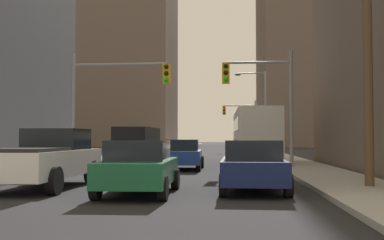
{
  "coord_description": "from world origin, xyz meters",
  "views": [
    {
      "loc": [
        2.45,
        -3.64,
        1.58
      ],
      "look_at": [
        0.0,
        27.34,
        2.82
      ],
      "focal_mm": 43.36,
      "sensor_mm": 36.0,
      "label": 1
    }
  ],
  "objects_px": {
    "city_bus": "(254,133)",
    "traffic_signal_near_left": "(116,89)",
    "pickup_truck_white": "(47,159)",
    "traffic_signal_near_right": "(261,89)",
    "cargo_van_black": "(138,143)",
    "sedan_blue": "(183,154)",
    "sedan_navy": "(253,166)",
    "sedan_green": "(139,167)",
    "traffic_signal_far_right": "(241,117)"
  },
  "relations": [
    {
      "from": "traffic_signal_near_left",
      "to": "traffic_signal_far_right",
      "type": "xyz_separation_m",
      "value": [
        7.22,
        30.83,
        -0.06
      ]
    },
    {
      "from": "sedan_green",
      "to": "traffic_signal_far_right",
      "type": "xyz_separation_m",
      "value": [
        3.96,
        41.25,
        3.28
      ]
    },
    {
      "from": "cargo_van_black",
      "to": "sedan_navy",
      "type": "height_order",
      "value": "cargo_van_black"
    },
    {
      "from": "city_bus",
      "to": "sedan_green",
      "type": "bearing_deg",
      "value": -102.83
    },
    {
      "from": "sedan_blue",
      "to": "traffic_signal_far_right",
      "type": "bearing_deg",
      "value": 83.03
    },
    {
      "from": "sedan_navy",
      "to": "traffic_signal_far_right",
      "type": "relative_size",
      "value": 0.71
    },
    {
      "from": "sedan_blue",
      "to": "pickup_truck_white",
      "type": "bearing_deg",
      "value": -111.21
    },
    {
      "from": "traffic_signal_far_right",
      "to": "traffic_signal_near_right",
      "type": "bearing_deg",
      "value": -89.68
    },
    {
      "from": "traffic_signal_near_right",
      "to": "pickup_truck_white",
      "type": "bearing_deg",
      "value": -129.79
    },
    {
      "from": "traffic_signal_near_right",
      "to": "sedan_blue",
      "type": "bearing_deg",
      "value": 178.88
    },
    {
      "from": "sedan_navy",
      "to": "traffic_signal_near_left",
      "type": "height_order",
      "value": "traffic_signal_near_left"
    },
    {
      "from": "sedan_navy",
      "to": "sedan_blue",
      "type": "distance_m",
      "value": 10.03
    },
    {
      "from": "city_bus",
      "to": "traffic_signal_near_left",
      "type": "xyz_separation_m",
      "value": [
        -7.51,
        -8.22,
        2.18
      ]
    },
    {
      "from": "traffic_signal_far_right",
      "to": "sedan_green",
      "type": "bearing_deg",
      "value": -95.49
    },
    {
      "from": "city_bus",
      "to": "traffic_signal_near_left",
      "type": "distance_m",
      "value": 11.34
    },
    {
      "from": "sedan_green",
      "to": "cargo_van_black",
      "type": "bearing_deg",
      "value": 101.38
    },
    {
      "from": "sedan_green",
      "to": "traffic_signal_far_right",
      "type": "height_order",
      "value": "traffic_signal_far_right"
    },
    {
      "from": "sedan_green",
      "to": "sedan_navy",
      "type": "relative_size",
      "value": 1.0
    },
    {
      "from": "sedan_navy",
      "to": "sedan_blue",
      "type": "bearing_deg",
      "value": 107.5
    },
    {
      "from": "pickup_truck_white",
      "to": "sedan_navy",
      "type": "xyz_separation_m",
      "value": [
        6.5,
        -0.59,
        -0.16
      ]
    },
    {
      "from": "city_bus",
      "to": "sedan_blue",
      "type": "bearing_deg",
      "value": -116.39
    },
    {
      "from": "pickup_truck_white",
      "to": "sedan_blue",
      "type": "relative_size",
      "value": 1.28
    },
    {
      "from": "sedan_navy",
      "to": "sedan_blue",
      "type": "height_order",
      "value": "same"
    },
    {
      "from": "pickup_truck_white",
      "to": "sedan_green",
      "type": "distance_m",
      "value": 3.61
    },
    {
      "from": "traffic_signal_far_right",
      "to": "sedan_blue",
      "type": "bearing_deg",
      "value": -96.97
    },
    {
      "from": "sedan_green",
      "to": "city_bus",
      "type": "bearing_deg",
      "value": 77.17
    },
    {
      "from": "pickup_truck_white",
      "to": "traffic_signal_near_right",
      "type": "height_order",
      "value": "traffic_signal_near_right"
    },
    {
      "from": "city_bus",
      "to": "sedan_navy",
      "type": "relative_size",
      "value": 2.73
    },
    {
      "from": "sedan_blue",
      "to": "traffic_signal_far_right",
      "type": "xyz_separation_m",
      "value": [
        3.76,
        30.75,
        3.28
      ]
    },
    {
      "from": "city_bus",
      "to": "pickup_truck_white",
      "type": "relative_size",
      "value": 2.12
    },
    {
      "from": "cargo_van_black",
      "to": "sedan_navy",
      "type": "xyz_separation_m",
      "value": [
        6.43,
        -14.99,
        -0.52
      ]
    },
    {
      "from": "pickup_truck_white",
      "to": "traffic_signal_near_right",
      "type": "xyz_separation_m",
      "value": [
        7.42,
        8.91,
        3.1
      ]
    },
    {
      "from": "city_bus",
      "to": "cargo_van_black",
      "type": "xyz_separation_m",
      "value": [
        -7.45,
        -2.72,
        -0.64
      ]
    },
    {
      "from": "pickup_truck_white",
      "to": "traffic_signal_near_left",
      "type": "xyz_separation_m",
      "value": [
        0.02,
        8.91,
        3.17
      ]
    },
    {
      "from": "traffic_signal_near_left",
      "to": "traffic_signal_far_right",
      "type": "relative_size",
      "value": 1.0
    },
    {
      "from": "sedan_green",
      "to": "sedan_navy",
      "type": "xyz_separation_m",
      "value": [
        3.22,
        0.92,
        0.0
      ]
    },
    {
      "from": "traffic_signal_far_right",
      "to": "sedan_navy",
      "type": "bearing_deg",
      "value": -91.05
    },
    {
      "from": "pickup_truck_white",
      "to": "traffic_signal_near_right",
      "type": "bearing_deg",
      "value": 50.21
    },
    {
      "from": "sedan_navy",
      "to": "cargo_van_black",
      "type": "bearing_deg",
      "value": 113.21
    },
    {
      "from": "cargo_van_black",
      "to": "traffic_signal_near_right",
      "type": "height_order",
      "value": "traffic_signal_near_right"
    },
    {
      "from": "traffic_signal_near_right",
      "to": "traffic_signal_near_left",
      "type": "bearing_deg",
      "value": 179.99
    },
    {
      "from": "city_bus",
      "to": "traffic_signal_near_left",
      "type": "height_order",
      "value": "traffic_signal_near_left"
    },
    {
      "from": "city_bus",
      "to": "traffic_signal_far_right",
      "type": "bearing_deg",
      "value": 90.71
    },
    {
      "from": "cargo_van_black",
      "to": "sedan_blue",
      "type": "xyz_separation_m",
      "value": [
        3.41,
        -5.42,
        -0.52
      ]
    },
    {
      "from": "cargo_van_black",
      "to": "traffic_signal_near_right",
      "type": "relative_size",
      "value": 0.87
    },
    {
      "from": "traffic_signal_near_left",
      "to": "traffic_signal_near_right",
      "type": "xyz_separation_m",
      "value": [
        7.4,
        -0.0,
        -0.08
      ]
    },
    {
      "from": "cargo_van_black",
      "to": "traffic_signal_near_left",
      "type": "xyz_separation_m",
      "value": [
        -0.06,
        -5.49,
        2.82
      ]
    },
    {
      "from": "sedan_navy",
      "to": "traffic_signal_far_right",
      "type": "bearing_deg",
      "value": 88.95
    },
    {
      "from": "sedan_navy",
      "to": "traffic_signal_far_right",
      "type": "xyz_separation_m",
      "value": [
        0.74,
        40.32,
        3.28
      ]
    },
    {
      "from": "pickup_truck_white",
      "to": "traffic_signal_near_left",
      "type": "bearing_deg",
      "value": 89.87
    }
  ]
}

